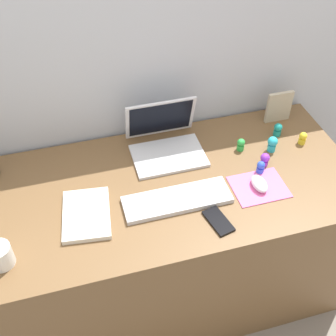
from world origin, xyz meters
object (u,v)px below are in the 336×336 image
laptop (165,139)px  keyboard (177,200)px  toy_figurine_purple (265,159)px  mouse (259,184)px  picture_frame (279,107)px  cell_phone (218,221)px  toy_figurine_yellow (303,138)px  toy_figurine_teal (278,129)px  toy_figurine_green (241,144)px  toy_figurine_cyan (272,143)px  coffee_mug (0,256)px  toy_figurine_blue (261,167)px  notebook_pad (86,214)px

laptop → keyboard: laptop is taller
toy_figurine_purple → keyboard: bearing=-166.2°
mouse → picture_frame: 0.46m
cell_phone → picture_frame: bearing=33.7°
picture_frame → toy_figurine_purple: (-0.19, -0.26, -0.04)m
cell_phone → toy_figurine_yellow: size_ratio=2.25×
cell_phone → toy_figurine_teal: bearing=30.3°
laptop → toy_figurine_green: bearing=-17.2°
laptop → toy_figurine_cyan: bearing=-17.4°
laptop → picture_frame: 0.55m
toy_figurine_cyan → keyboard: bearing=-159.9°
coffee_mug → toy_figurine_blue: (1.00, 0.17, -0.01)m
notebook_pad → coffee_mug: 0.32m
cell_phone → picture_frame: 0.69m
notebook_pad → toy_figurine_blue: 0.71m
coffee_mug → picture_frame: bearing=20.9°
keyboard → toy_figurine_green: (0.35, 0.21, 0.02)m
toy_figurine_blue → toy_figurine_green: same height
picture_frame → toy_figurine_teal: bearing=-115.0°
picture_frame → toy_figurine_blue: 0.38m
coffee_mug → toy_figurine_cyan: size_ratio=1.16×
toy_figurine_teal → coffee_mug: bearing=-162.7°
notebook_pad → toy_figurine_purple: (0.74, 0.08, 0.02)m
toy_figurine_blue → notebook_pad: bearing=-176.7°
toy_figurine_cyan → coffee_mug: bearing=-165.9°
mouse → toy_figurine_blue: toy_figurine_blue is taller
toy_figurine_yellow → toy_figurine_cyan: 0.15m
laptop → toy_figurine_green: 0.32m
mouse → toy_figurine_blue: 0.09m
notebook_pad → picture_frame: 0.99m
mouse → toy_figurine_cyan: size_ratio=1.34×
toy_figurine_cyan → laptop: bearing=162.6°
laptop → cell_phone: (0.08, -0.44, -0.05)m
laptop → notebook_pad: bearing=-142.6°
notebook_pad → coffee_mug: size_ratio=2.89×
toy_figurine_green → toy_figurine_teal: (0.20, 0.05, 0.00)m
toy_figurine_purple → toy_figurine_yellow: 0.23m
toy_figurine_cyan → cell_phone: bearing=-139.2°
keyboard → toy_figurine_green: toy_figurine_green is taller
toy_figurine_green → toy_figurine_cyan: size_ratio=0.80×
toy_figurine_blue → toy_figurine_teal: toy_figurine_teal is taller
toy_figurine_yellow → toy_figurine_teal: 0.11m
picture_frame → toy_figurine_yellow: 0.19m
laptop → coffee_mug: laptop is taller
notebook_pad → coffee_mug: (-0.30, -0.13, 0.03)m
notebook_pad → toy_figurine_cyan: 0.83m
cell_phone → toy_figurine_purple: bearing=26.5°
toy_figurine_green → toy_figurine_teal: toy_figurine_teal is taller
cell_phone → keyboard: bearing=117.7°
toy_figurine_blue → toy_figurine_green: 0.15m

